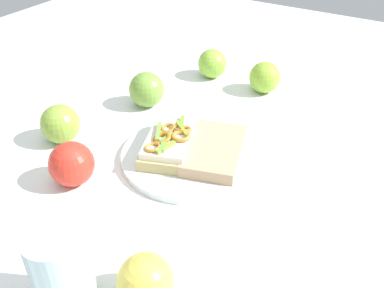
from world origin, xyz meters
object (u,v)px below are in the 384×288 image
apple_2 (265,77)px  apple_3 (60,124)px  apple_0 (212,64)px  bread_slice_side (215,150)px  apple_4 (72,164)px  apple_5 (147,90)px  apple_1 (145,281)px  drinking_glass (62,272)px  sandwich (170,142)px  plate (192,155)px

apple_2 → apple_3: bearing=-122.8°
apple_0 → apple_2: 0.15m
bread_slice_side → apple_0: 0.36m
apple_4 → apple_5: (-0.05, 0.29, 0.00)m
apple_1 → apple_5: (-0.30, 0.42, 0.00)m
apple_1 → apple_2: 0.63m
apple_5 → apple_1: bearing=-54.1°
bread_slice_side → apple_4: bearing=118.5°
apple_5 → drinking_glass: bearing=-64.9°
apple_4 → sandwich: bearing=56.3°
apple_2 → apple_5: apple_5 is taller
apple_3 → apple_1: bearing=-30.4°
bread_slice_side → apple_2: 0.31m
sandwich → apple_4: size_ratio=2.16×
sandwich → apple_3: 0.22m
plate → apple_4: apple_4 is taller
apple_1 → drinking_glass: drinking_glass is taller
apple_4 → apple_5: bearing=100.2°
apple_1 → apple_0: bearing=111.7°
apple_3 → apple_4: bearing=-36.8°
bread_slice_side → drinking_glass: size_ratio=1.28×
apple_5 → apple_0: bearing=75.2°
apple_4 → apple_5: same height
apple_1 → apple_4: 0.28m
apple_0 → plate: bearing=-67.2°
apple_2 → apple_3: size_ratio=0.96×
apple_1 → apple_4: (-0.25, 0.13, 0.00)m
apple_2 → apple_0: bearing=177.4°
apple_1 → drinking_glass: 0.10m
drinking_glass → sandwich: bearing=101.6°
apple_2 → apple_3: 0.48m
bread_slice_side → apple_5: apple_5 is taller
apple_0 → apple_2: size_ratio=0.98×
sandwich → apple_3: (-0.21, -0.07, 0.01)m
sandwich → apple_1: (0.15, -0.28, 0.01)m
apple_3 → drinking_glass: 0.39m
bread_slice_side → apple_0: apple_0 is taller
apple_0 → drinking_glass: bearing=-76.2°
apple_2 → drinking_glass: size_ratio=0.59×
sandwich → apple_2: bearing=-28.1°
apple_4 → bread_slice_side: bearing=45.1°
sandwich → apple_1: 0.32m
plate → drinking_glass: drinking_glass is taller
apple_5 → apple_3: bearing=-106.4°
sandwich → bread_slice_side: bearing=-89.6°
sandwich → plate: bearing=-89.2°
plate → apple_3: size_ratio=3.42×
apple_1 → drinking_glass: bearing=-144.3°
apple_1 → sandwich: bearing=118.0°
apple_0 → apple_3: apple_3 is taller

